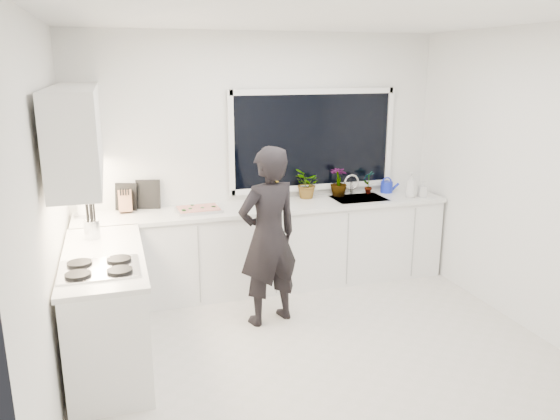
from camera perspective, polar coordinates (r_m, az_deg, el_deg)
name	(u,v)px	position (r m, az deg, el deg)	size (l,w,h in m)	color
floor	(315,350)	(4.84, 3.71, -14.41)	(4.00, 3.50, 0.02)	beige
wall_back	(260,160)	(5.98, -2.09, 5.22)	(4.00, 0.02, 2.70)	white
wall_left	(45,216)	(4.09, -23.30, -0.63)	(0.02, 3.50, 2.70)	white
wall_right	(527,181)	(5.39, 24.40, 2.80)	(0.02, 3.50, 2.70)	white
ceiling	(322,15)	(4.23, 4.36, 19.64)	(4.00, 3.50, 0.02)	white
window	(313,140)	(6.10, 3.47, 7.30)	(1.80, 0.02, 1.00)	black
base_cabinets_back	(268,248)	(5.92, -1.22, -3.99)	(3.92, 0.58, 0.88)	white
base_cabinets_left	(108,310)	(4.70, -17.56, -9.95)	(0.58, 1.60, 0.88)	white
countertop_back	(268,207)	(5.77, -1.21, 0.30)	(3.94, 0.62, 0.04)	silver
countertop_left	(103,257)	(4.53, -18.02, -4.65)	(0.62, 1.60, 0.04)	silver
upper_cabinets	(77,131)	(4.67, -20.43, 7.74)	(0.34, 2.10, 0.70)	white
sink	(358,202)	(6.15, 8.20, 0.79)	(0.58, 0.42, 0.14)	silver
faucet	(352,185)	(6.29, 7.48, 2.63)	(0.03, 0.03, 0.22)	silver
stovetop	(99,268)	(4.19, -18.35, -5.78)	(0.56, 0.48, 0.03)	black
person	(268,237)	(5.00, -1.22, -2.81)	(0.61, 0.40, 1.67)	black
pizza_tray	(199,210)	(5.59, -8.51, 0.02)	(0.44, 0.33, 0.03)	#B8B8BD
pizza	(198,208)	(5.59, -8.51, 0.19)	(0.40, 0.29, 0.01)	red
watering_can	(387,187)	(6.46, 11.07, 2.38)	(0.14, 0.14, 0.13)	#1324B4
paper_towel_roll	(83,204)	(5.64, -19.91, 0.62)	(0.11, 0.11, 0.26)	white
knife_block	(125,202)	(5.68, -15.86, 0.83)	(0.13, 0.10, 0.22)	#996B47
utensil_crock	(92,229)	(4.93, -19.05, -1.92)	(0.13, 0.13, 0.16)	silver
picture_frame_large	(126,197)	(5.77, -15.79, 1.36)	(0.22, 0.02, 0.28)	black
picture_frame_small	(148,194)	(5.78, -13.62, 1.62)	(0.25, 0.02, 0.30)	black
herb_plants	(317,184)	(6.08, 3.92, 2.77)	(1.29, 0.32, 0.33)	#26662D
soap_bottles	(414,186)	(6.26, 13.81, 2.44)	(0.27, 0.15, 0.29)	#D8BF66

